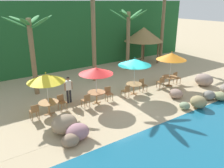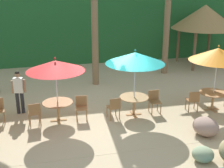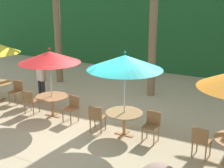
{
  "view_description": "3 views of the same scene",
  "coord_description": "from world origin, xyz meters",
  "px_view_note": "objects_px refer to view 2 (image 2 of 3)",
  "views": [
    {
      "loc": [
        -8.56,
        -11.26,
        5.99
      ],
      "look_at": [
        -0.74,
        0.2,
        0.97
      ],
      "focal_mm": 36.98,
      "sensor_mm": 36.0,
      "label": 1
    },
    {
      "loc": [
        -2.46,
        -10.38,
        4.94
      ],
      "look_at": [
        0.12,
        0.43,
        1.14
      ],
      "focal_mm": 49.3,
      "sensor_mm": 36.0,
      "label": 2
    },
    {
      "loc": [
        4.59,
        -7.6,
        4.08
      ],
      "look_at": [
        0.13,
        0.49,
        1.36
      ],
      "focal_mm": 48.92,
      "sensor_mm": 36.0,
      "label": 3
    }
  ],
  "objects_px": {
    "dining_table_teal": "(134,100)",
    "waiter_in_white": "(19,89)",
    "umbrella_red": "(55,66)",
    "palm_tree_third": "(168,7)",
    "chair_teal_inland": "(114,107)",
    "umbrella_teal": "(135,58)",
    "dining_table_orange": "(213,95)",
    "chair_orange_inland": "(193,100)",
    "chair_teal_seaward": "(154,100)",
    "umbrella_orange": "(218,54)",
    "dining_table_red": "(58,105)",
    "palapa_hut": "(205,17)",
    "chair_red_seaward": "(81,106)",
    "chair_red_inland": "(34,112)"
  },
  "relations": [
    {
      "from": "dining_table_red",
      "to": "dining_table_teal",
      "type": "xyz_separation_m",
      "value": [
        2.84,
        -0.14,
        0.0
      ]
    },
    {
      "from": "umbrella_orange",
      "to": "waiter_in_white",
      "type": "bearing_deg",
      "value": 169.03
    },
    {
      "from": "dining_table_teal",
      "to": "palm_tree_third",
      "type": "xyz_separation_m",
      "value": [
        3.31,
        4.98,
        2.94
      ]
    },
    {
      "from": "chair_red_seaward",
      "to": "waiter_in_white",
      "type": "height_order",
      "value": "waiter_in_white"
    },
    {
      "from": "chair_teal_seaward",
      "to": "dining_table_orange",
      "type": "relative_size",
      "value": 0.79
    },
    {
      "from": "dining_table_teal",
      "to": "chair_teal_inland",
      "type": "relative_size",
      "value": 1.26
    },
    {
      "from": "chair_teal_inland",
      "to": "waiter_in_white",
      "type": "height_order",
      "value": "waiter_in_white"
    },
    {
      "from": "dining_table_orange",
      "to": "waiter_in_white",
      "type": "xyz_separation_m",
      "value": [
        -7.39,
        1.43,
        0.37
      ]
    },
    {
      "from": "umbrella_teal",
      "to": "dining_table_teal",
      "type": "distance_m",
      "value": 1.63
    },
    {
      "from": "dining_table_red",
      "to": "palapa_hut",
      "type": "bearing_deg",
      "value": 33.47
    },
    {
      "from": "chair_teal_seaward",
      "to": "chair_teal_inland",
      "type": "height_order",
      "value": "same"
    },
    {
      "from": "chair_teal_seaward",
      "to": "chair_teal_inland",
      "type": "distance_m",
      "value": 1.7
    },
    {
      "from": "dining_table_red",
      "to": "chair_red_seaward",
      "type": "relative_size",
      "value": 1.26
    },
    {
      "from": "dining_table_teal",
      "to": "chair_teal_seaward",
      "type": "height_order",
      "value": "chair_teal_seaward"
    },
    {
      "from": "chair_orange_inland",
      "to": "umbrella_orange",
      "type": "bearing_deg",
      "value": -0.66
    },
    {
      "from": "chair_red_inland",
      "to": "dining_table_teal",
      "type": "xyz_separation_m",
      "value": [
        3.67,
        0.06,
        0.1
      ]
    },
    {
      "from": "palapa_hut",
      "to": "waiter_in_white",
      "type": "distance_m",
      "value": 11.61
    },
    {
      "from": "chair_orange_inland",
      "to": "palapa_hut",
      "type": "height_order",
      "value": "palapa_hut"
    },
    {
      "from": "chair_orange_inland",
      "to": "waiter_in_white",
      "type": "distance_m",
      "value": 6.7
    },
    {
      "from": "dining_table_red",
      "to": "umbrella_red",
      "type": "bearing_deg",
      "value": 90.0
    },
    {
      "from": "chair_red_seaward",
      "to": "palm_tree_third",
      "type": "xyz_separation_m",
      "value": [
        5.3,
        4.85,
        3.04
      ]
    },
    {
      "from": "palapa_hut",
      "to": "chair_red_inland",
      "type": "bearing_deg",
      "value": -147.95
    },
    {
      "from": "palm_tree_third",
      "to": "chair_red_inland",
      "type": "bearing_deg",
      "value": -144.2
    },
    {
      "from": "umbrella_teal",
      "to": "palm_tree_third",
      "type": "relative_size",
      "value": 0.48
    },
    {
      "from": "palm_tree_third",
      "to": "waiter_in_white",
      "type": "bearing_deg",
      "value": -153.17
    },
    {
      "from": "umbrella_teal",
      "to": "palapa_hut",
      "type": "height_order",
      "value": "palapa_hut"
    },
    {
      "from": "chair_red_inland",
      "to": "dining_table_orange",
      "type": "distance_m",
      "value": 6.85
    },
    {
      "from": "palapa_hut",
      "to": "waiter_in_white",
      "type": "relative_size",
      "value": 2.26
    },
    {
      "from": "umbrella_teal",
      "to": "dining_table_orange",
      "type": "bearing_deg",
      "value": -4.77
    },
    {
      "from": "dining_table_teal",
      "to": "chair_teal_inland",
      "type": "xyz_separation_m",
      "value": [
        -0.83,
        -0.22,
        -0.1
      ]
    },
    {
      "from": "umbrella_teal",
      "to": "dining_table_orange",
      "type": "xyz_separation_m",
      "value": [
        3.17,
        -0.26,
        -1.63
      ]
    },
    {
      "from": "dining_table_orange",
      "to": "chair_orange_inland",
      "type": "bearing_deg",
      "value": 179.34
    },
    {
      "from": "umbrella_orange",
      "to": "waiter_in_white",
      "type": "xyz_separation_m",
      "value": [
        -7.39,
        1.43,
        -1.28
      ]
    },
    {
      "from": "dining_table_teal",
      "to": "dining_table_orange",
      "type": "height_order",
      "value": "same"
    },
    {
      "from": "dining_table_teal",
      "to": "chair_orange_inland",
      "type": "height_order",
      "value": "chair_orange_inland"
    },
    {
      "from": "umbrella_teal",
      "to": "palm_tree_third",
      "type": "bearing_deg",
      "value": 56.34
    },
    {
      "from": "chair_red_seaward",
      "to": "umbrella_red",
      "type": "bearing_deg",
      "value": 178.99
    },
    {
      "from": "umbrella_red",
      "to": "waiter_in_white",
      "type": "distance_m",
      "value": 2.04
    },
    {
      "from": "dining_table_red",
      "to": "palm_tree_third",
      "type": "xyz_separation_m",
      "value": [
        6.16,
        4.83,
        2.94
      ]
    },
    {
      "from": "dining_table_orange",
      "to": "umbrella_teal",
      "type": "bearing_deg",
      "value": 175.23
    },
    {
      "from": "chair_teal_inland",
      "to": "palapa_hut",
      "type": "relative_size",
      "value": 0.23
    },
    {
      "from": "umbrella_red",
      "to": "palapa_hut",
      "type": "distance_m",
      "value": 10.79
    },
    {
      "from": "dining_table_red",
      "to": "chair_teal_seaward",
      "type": "bearing_deg",
      "value": -0.91
    },
    {
      "from": "umbrella_red",
      "to": "palm_tree_third",
      "type": "bearing_deg",
      "value": 38.14
    },
    {
      "from": "umbrella_red",
      "to": "chair_orange_inland",
      "type": "bearing_deg",
      "value": -4.38
    },
    {
      "from": "palm_tree_third",
      "to": "chair_teal_seaward",
      "type": "bearing_deg",
      "value": -116.71
    },
    {
      "from": "dining_table_red",
      "to": "chair_teal_seaward",
      "type": "height_order",
      "value": "chair_teal_seaward"
    },
    {
      "from": "dining_table_teal",
      "to": "waiter_in_white",
      "type": "xyz_separation_m",
      "value": [
        -4.21,
        1.17,
        0.37
      ]
    },
    {
      "from": "palapa_hut",
      "to": "chair_teal_seaward",
      "type": "bearing_deg",
      "value": -131.41
    },
    {
      "from": "waiter_in_white",
      "to": "chair_teal_seaward",
      "type": "bearing_deg",
      "value": -12.1
    }
  ]
}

